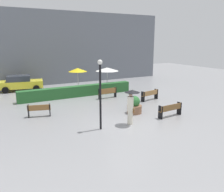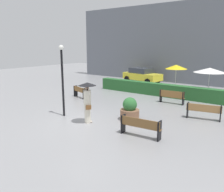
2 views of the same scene
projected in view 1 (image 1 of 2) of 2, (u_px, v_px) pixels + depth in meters
ground_plane at (128, 124)px, 14.35m from camera, size 60.00×60.00×0.00m
bench_far_left at (39, 109)px, 15.67m from camera, size 1.52×0.70×0.84m
bench_back_row at (108, 92)px, 20.76m from camera, size 1.75×0.41×0.90m
bench_far_right at (150, 94)px, 20.03m from camera, size 1.84×0.69×0.86m
bench_near_right at (171, 109)px, 15.68m from camera, size 1.91×0.49×0.87m
pedestrian_with_umbrella at (131, 103)px, 14.06m from camera, size 0.91×0.91×2.16m
planter_pot at (134, 106)px, 16.45m from camera, size 1.04×1.04×1.24m
lamp_post at (100, 88)px, 13.01m from camera, size 0.28×0.28×4.00m
patio_umbrella_yellow at (78, 70)px, 23.09m from camera, size 1.82×1.82×2.36m
patio_umbrella_white at (107, 69)px, 23.83m from camera, size 2.34×2.34×2.33m
hedge_strip at (78, 91)px, 21.39m from camera, size 10.54×0.70×0.98m
building_facade at (54, 48)px, 27.08m from camera, size 28.00×1.20×8.32m
parked_car at (21, 83)px, 23.75m from camera, size 4.44×2.55×1.57m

